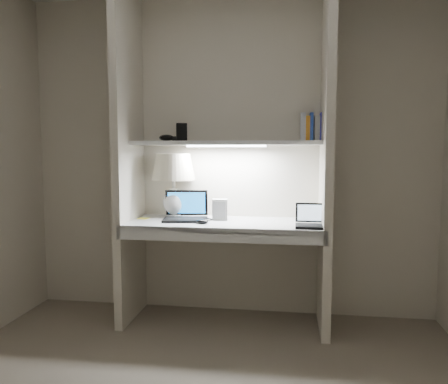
% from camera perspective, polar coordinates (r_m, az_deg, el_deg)
% --- Properties ---
extents(back_wall, '(3.20, 0.01, 2.50)m').
position_cam_1_polar(back_wall, '(3.47, 0.69, 4.71)').
color(back_wall, beige).
rests_on(back_wall, floor).
extents(alcove_panel_left, '(0.06, 0.55, 2.50)m').
position_cam_1_polar(alcove_panel_left, '(3.38, -12.35, 4.57)').
color(alcove_panel_left, beige).
rests_on(alcove_panel_left, floor).
extents(alcove_panel_right, '(0.06, 0.55, 2.50)m').
position_cam_1_polar(alcove_panel_right, '(3.17, 13.24, 4.50)').
color(alcove_panel_right, beige).
rests_on(alcove_panel_right, floor).
extents(desk, '(1.40, 0.55, 0.04)m').
position_cam_1_polar(desk, '(3.24, 0.04, -4.23)').
color(desk, white).
rests_on(desk, alcove_panel_left).
extents(desk_apron, '(1.46, 0.03, 0.10)m').
position_cam_1_polar(desk_apron, '(2.99, -0.69, -5.62)').
color(desk_apron, silver).
rests_on(desk_apron, desk).
extents(shelf, '(1.40, 0.36, 0.03)m').
position_cam_1_polar(shelf, '(3.29, 0.28, 6.42)').
color(shelf, silver).
rests_on(shelf, back_wall).
extents(strip_light, '(0.60, 0.04, 0.02)m').
position_cam_1_polar(strip_light, '(3.29, 0.28, 6.03)').
color(strip_light, white).
rests_on(strip_light, shelf).
extents(table_lamp, '(0.34, 0.34, 0.50)m').
position_cam_1_polar(table_lamp, '(3.44, -6.61, 2.28)').
color(table_lamp, white).
rests_on(table_lamp, desk).
extents(laptop_main, '(0.36, 0.32, 0.22)m').
position_cam_1_polar(laptop_main, '(3.33, -5.01, -2.77)').
color(laptop_main, black).
rests_on(laptop_main, desk).
extents(laptop_netbook, '(0.25, 0.22, 0.16)m').
position_cam_1_polar(laptop_netbook, '(3.08, 11.60, -3.77)').
color(laptop_netbook, black).
rests_on(laptop_netbook, desk).
extents(speaker, '(0.12, 0.09, 0.16)m').
position_cam_1_polar(speaker, '(3.30, -0.54, -2.30)').
color(speaker, silver).
rests_on(speaker, desk).
extents(mouse, '(0.09, 0.06, 0.03)m').
position_cam_1_polar(mouse, '(3.14, -2.84, -3.89)').
color(mouse, black).
rests_on(mouse, desk).
extents(cable_coil, '(0.12, 0.12, 0.01)m').
position_cam_1_polar(cable_coil, '(3.30, -2.34, -3.60)').
color(cable_coil, black).
rests_on(cable_coil, desk).
extents(sticky_note, '(0.09, 0.09, 0.00)m').
position_cam_1_polar(sticky_note, '(3.43, -10.49, -3.41)').
color(sticky_note, yellow).
rests_on(sticky_note, desk).
extents(book_row, '(0.20, 0.14, 0.21)m').
position_cam_1_polar(book_row, '(3.36, 11.60, 8.21)').
color(book_row, white).
rests_on(book_row, shelf).
extents(shelf_box, '(0.09, 0.08, 0.14)m').
position_cam_1_polar(shelf_box, '(3.41, -5.56, 7.77)').
color(shelf_box, black).
rests_on(shelf_box, shelf).
extents(shelf_gadget, '(0.12, 0.09, 0.05)m').
position_cam_1_polar(shelf_gadget, '(3.39, -7.52, 7.03)').
color(shelf_gadget, black).
rests_on(shelf_gadget, shelf).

